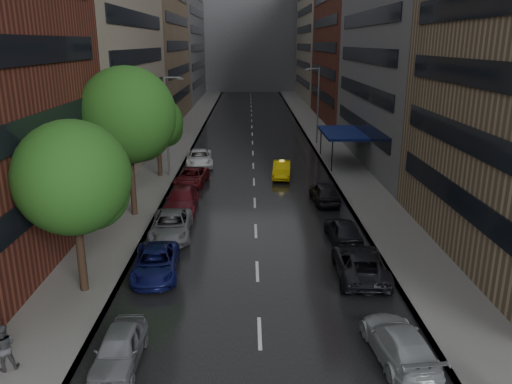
{
  "coord_description": "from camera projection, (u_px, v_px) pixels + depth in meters",
  "views": [
    {
      "loc": [
        -0.41,
        -14.63,
        11.92
      ],
      "look_at": [
        0.0,
        14.96,
        3.0
      ],
      "focal_mm": 35.0,
      "sensor_mm": 36.0,
      "label": 1
    }
  ],
  "objects": [
    {
      "name": "road",
      "position": [
        252.0,
        137.0,
        65.31
      ],
      "size": [
        14.0,
        140.0,
        0.01
      ],
      "primitive_type": "cube",
      "color": "black",
      "rests_on": "ground"
    },
    {
      "name": "sidewalk_left",
      "position": [
        184.0,
        136.0,
        65.17
      ],
      "size": [
        4.0,
        140.0,
        0.15
      ],
      "primitive_type": "cube",
      "color": "gray",
      "rests_on": "ground"
    },
    {
      "name": "sidewalk_right",
      "position": [
        321.0,
        136.0,
        65.41
      ],
      "size": [
        4.0,
        140.0,
        0.15
      ],
      "primitive_type": "cube",
      "color": "gray",
      "rests_on": "ground"
    },
    {
      "name": "buildings_left",
      "position": [
        143.0,
        11.0,
        68.92
      ],
      "size": [
        8.0,
        108.0,
        38.0
      ],
      "color": "maroon",
      "rests_on": "ground"
    },
    {
      "name": "buildings_right",
      "position": [
        362.0,
        18.0,
        67.59
      ],
      "size": [
        8.05,
        109.1,
        36.0
      ],
      "color": "#937A5B",
      "rests_on": "ground"
    },
    {
      "name": "building_far",
      "position": [
        250.0,
        25.0,
        125.8
      ],
      "size": [
        40.0,
        14.0,
        32.0
      ],
      "primitive_type": "cube",
      "color": "slate",
      "rests_on": "ground"
    },
    {
      "name": "tree_near",
      "position": [
        73.0,
        178.0,
        23.07
      ],
      "size": [
        5.4,
        5.4,
        8.6
      ],
      "color": "#382619",
      "rests_on": "ground"
    },
    {
      "name": "tree_mid",
      "position": [
        128.0,
        115.0,
        33.56
      ],
      "size": [
        6.57,
        6.57,
        10.47
      ],
      "color": "#382619",
      "rests_on": "ground"
    },
    {
      "name": "tree_far",
      "position": [
        157.0,
        122.0,
        44.45
      ],
      "size": [
        4.63,
        4.63,
        7.38
      ],
      "color": "#382619",
      "rests_on": "ground"
    },
    {
      "name": "taxi",
      "position": [
        282.0,
        169.0,
        45.6
      ],
      "size": [
        1.98,
        4.62,
        1.48
      ],
      "primitive_type": "imported",
      "rotation": [
        0.0,
        0.0,
        -0.09
      ],
      "color": "yellow",
      "rests_on": "ground"
    },
    {
      "name": "parked_cars_left",
      "position": [
        181.0,
        201.0,
        36.52
      ],
      "size": [
        3.18,
        37.2,
        1.58
      ],
      "color": "slate",
      "rests_on": "ground"
    },
    {
      "name": "parked_cars_right",
      "position": [
        352.0,
        247.0,
        28.39
      ],
      "size": [
        2.73,
        24.73,
        1.57
      ],
      "color": "#9EA3A8",
      "rests_on": "ground"
    },
    {
      "name": "ped_black_umbrella",
      "position": [
        2.0,
        340.0,
        18.36
      ],
      "size": [
        1.11,
        1.01,
        2.09
      ],
      "color": "#434447",
      "rests_on": "sidewalk_left"
    },
    {
      "name": "street_lamp_left",
      "position": [
        168.0,
        124.0,
        44.65
      ],
      "size": [
        1.74,
        0.22,
        9.0
      ],
      "color": "gray",
      "rests_on": "sidewalk_left"
    },
    {
      "name": "street_lamp_right",
      "position": [
        317.0,
        104.0,
        59.22
      ],
      "size": [
        1.74,
        0.22,
        9.0
      ],
      "color": "gray",
      "rests_on": "sidewalk_right"
    },
    {
      "name": "awning",
      "position": [
        342.0,
        133.0,
        50.17
      ],
      "size": [
        4.0,
        8.0,
        3.12
      ],
      "color": "navy",
      "rests_on": "sidewalk_right"
    }
  ]
}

